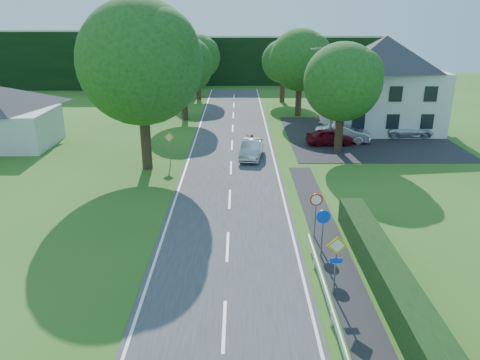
{
  "coord_description": "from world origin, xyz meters",
  "views": [
    {
      "loc": [
        0.5,
        -7.98,
        10.64
      ],
      "look_at": [
        0.61,
        16.08,
        1.95
      ],
      "focal_mm": 35.0,
      "sensor_mm": 36.0,
      "label": 1
    }
  ],
  "objects_px": {
    "moving_car": "(252,149)",
    "parked_car_silver_b": "(408,130)",
    "streetlight": "(331,92)",
    "parked_car_silver_a": "(342,133)",
    "motorcycle": "(250,139)",
    "parasol": "(332,129)",
    "parked_car_red": "(330,137)"
  },
  "relations": [
    {
      "from": "motorcycle",
      "to": "parked_car_red",
      "type": "distance_m",
      "value": 6.69
    },
    {
      "from": "motorcycle",
      "to": "parked_car_red",
      "type": "bearing_deg",
      "value": 16.65
    },
    {
      "from": "streetlight",
      "to": "parked_car_silver_a",
      "type": "distance_m",
      "value": 4.05
    },
    {
      "from": "parked_car_red",
      "to": "parked_car_silver_a",
      "type": "xyz_separation_m",
      "value": [
        1.23,
        0.81,
        0.09
      ]
    },
    {
      "from": "parked_car_red",
      "to": "parked_car_silver_a",
      "type": "relative_size",
      "value": 0.85
    },
    {
      "from": "parked_car_silver_a",
      "to": "parasol",
      "type": "bearing_deg",
      "value": 36.0
    },
    {
      "from": "moving_car",
      "to": "parked_car_silver_a",
      "type": "xyz_separation_m",
      "value": [
        7.91,
        4.62,
        0.07
      ]
    },
    {
      "from": "parasol",
      "to": "motorcycle",
      "type": "bearing_deg",
      "value": -161.78
    },
    {
      "from": "streetlight",
      "to": "moving_car",
      "type": "xyz_separation_m",
      "value": [
        -6.51,
        -3.62,
        -3.73
      ]
    },
    {
      "from": "parked_car_silver_a",
      "to": "parked_car_red",
      "type": "bearing_deg",
      "value": 132.02
    },
    {
      "from": "streetlight",
      "to": "parked_car_red",
      "type": "distance_m",
      "value": 3.76
    },
    {
      "from": "parked_car_silver_b",
      "to": "parasol",
      "type": "height_order",
      "value": "parasol"
    },
    {
      "from": "streetlight",
      "to": "parked_car_silver_a",
      "type": "relative_size",
      "value": 1.73
    },
    {
      "from": "parked_car_red",
      "to": "streetlight",
      "type": "bearing_deg",
      "value": 133.6
    },
    {
      "from": "streetlight",
      "to": "motorcycle",
      "type": "height_order",
      "value": "streetlight"
    },
    {
      "from": "motorcycle",
      "to": "parasol",
      "type": "bearing_deg",
      "value": 32.27
    },
    {
      "from": "parked_car_red",
      "to": "parked_car_silver_b",
      "type": "bearing_deg",
      "value": -75.54
    },
    {
      "from": "parked_car_silver_a",
      "to": "parasol",
      "type": "height_order",
      "value": "parasol"
    },
    {
      "from": "moving_car",
      "to": "parked_car_red",
      "type": "relative_size",
      "value": 1.07
    },
    {
      "from": "parked_car_red",
      "to": "moving_car",
      "type": "bearing_deg",
      "value": 115.33
    },
    {
      "from": "motorcycle",
      "to": "parked_car_silver_a",
      "type": "bearing_deg",
      "value": 22.06
    },
    {
      "from": "parked_car_silver_a",
      "to": "motorcycle",
      "type": "bearing_deg",
      "value": 106.6
    },
    {
      "from": "parked_car_silver_a",
      "to": "parasol",
      "type": "distance_m",
      "value": 1.44
    },
    {
      "from": "parked_car_red",
      "to": "parasol",
      "type": "distance_m",
      "value": 2.17
    },
    {
      "from": "motorcycle",
      "to": "parked_car_red",
      "type": "xyz_separation_m",
      "value": [
        6.68,
        0.3,
        0.11
      ]
    },
    {
      "from": "parked_car_red",
      "to": "motorcycle",
      "type": "bearing_deg",
      "value": 88.26
    },
    {
      "from": "moving_car",
      "to": "parked_car_silver_b",
      "type": "bearing_deg",
      "value": 32.71
    },
    {
      "from": "motorcycle",
      "to": "parasol",
      "type": "relative_size",
      "value": 1.12
    },
    {
      "from": "parked_car_silver_a",
      "to": "parked_car_silver_b",
      "type": "distance_m",
      "value": 6.55
    },
    {
      "from": "moving_car",
      "to": "parked_car_silver_b",
      "type": "height_order",
      "value": "moving_car"
    },
    {
      "from": "parked_car_silver_a",
      "to": "streetlight",
      "type": "bearing_deg",
      "value": 134.16
    },
    {
      "from": "moving_car",
      "to": "parked_car_silver_a",
      "type": "relative_size",
      "value": 0.91
    }
  ]
}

